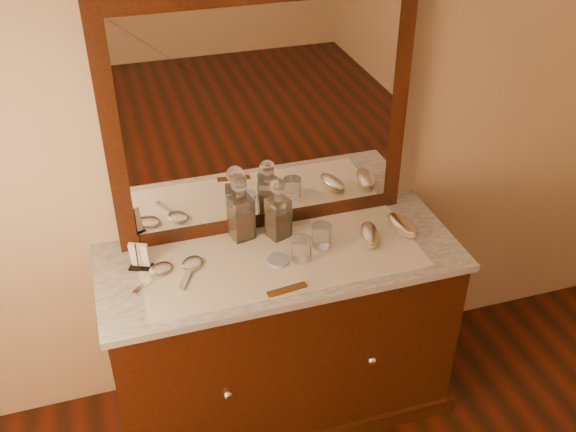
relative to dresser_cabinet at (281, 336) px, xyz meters
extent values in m
plane|color=tan|center=(0.00, 0.29, 0.99)|extent=(4.50, 4.50, 0.00)
cube|color=black|center=(0.00, 0.00, 0.00)|extent=(1.40, 0.55, 0.82)
cube|color=black|center=(0.00, 0.00, -0.37)|extent=(1.46, 0.59, 0.08)
sphere|color=silver|center=(-0.30, -0.28, 0.04)|extent=(0.04, 0.04, 0.04)
sphere|color=silver|center=(0.30, -0.28, 0.04)|extent=(0.04, 0.04, 0.04)
cube|color=white|center=(0.00, 0.00, 0.42)|extent=(1.44, 0.59, 0.03)
cube|color=black|center=(0.00, 0.25, 0.94)|extent=(1.20, 0.08, 1.00)
cube|color=white|center=(0.00, 0.21, 0.94)|extent=(1.06, 0.01, 0.86)
cube|color=white|center=(0.00, -0.02, 0.44)|extent=(1.10, 0.45, 0.00)
cylinder|color=white|center=(-0.02, -0.05, 0.45)|extent=(0.12, 0.12, 0.02)
cube|color=brown|center=(-0.04, -0.22, 0.45)|extent=(0.16, 0.05, 0.01)
cube|color=black|center=(-0.54, 0.08, 0.44)|extent=(0.10, 0.09, 0.01)
cylinder|color=black|center=(-0.55, 0.06, 0.51)|extent=(0.01, 0.01, 0.13)
cylinder|color=black|center=(-0.53, 0.11, 0.51)|extent=(0.01, 0.01, 0.13)
cube|color=white|center=(-0.54, 0.08, 0.50)|extent=(0.08, 0.06, 0.11)
cube|color=brown|center=(-0.12, 0.17, 0.51)|extent=(0.08, 0.08, 0.13)
cube|color=white|center=(-0.12, 0.17, 0.54)|extent=(0.10, 0.10, 0.18)
cylinder|color=white|center=(-0.12, 0.17, 0.64)|extent=(0.04, 0.04, 0.03)
sphere|color=white|center=(-0.12, 0.17, 0.69)|extent=(0.08, 0.08, 0.07)
cube|color=brown|center=(0.03, 0.13, 0.50)|extent=(0.09, 0.09, 0.12)
cube|color=white|center=(0.03, 0.13, 0.53)|extent=(0.10, 0.10, 0.17)
cylinder|color=white|center=(0.03, 0.13, 0.63)|extent=(0.04, 0.04, 0.03)
sphere|color=white|center=(0.03, 0.13, 0.68)|extent=(0.09, 0.09, 0.07)
ellipsoid|color=tan|center=(0.38, -0.01, 0.46)|extent=(0.11, 0.18, 0.02)
ellipsoid|color=silver|center=(0.38, -0.01, 0.48)|extent=(0.11, 0.18, 0.02)
ellipsoid|color=tan|center=(0.53, 0.01, 0.46)|extent=(0.11, 0.19, 0.03)
ellipsoid|color=silver|center=(0.53, 0.01, 0.48)|extent=(0.11, 0.19, 0.03)
ellipsoid|color=silver|center=(-0.47, 0.03, 0.45)|extent=(0.13, 0.13, 0.02)
cube|color=silver|center=(-0.53, -0.03, 0.45)|extent=(0.11, 0.11, 0.01)
ellipsoid|color=silver|center=(-0.34, 0.03, 0.45)|extent=(0.12, 0.13, 0.02)
cube|color=silver|center=(-0.39, -0.05, 0.45)|extent=(0.08, 0.13, 0.01)
cylinder|color=white|center=(0.18, 0.01, 0.49)|extent=(0.08, 0.08, 0.09)
cylinder|color=white|center=(0.07, -0.05, 0.49)|extent=(0.08, 0.08, 0.09)
camera|label=1|loc=(-0.60, -2.01, 2.03)|focal=41.35mm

